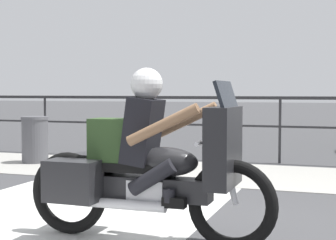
# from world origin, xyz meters

# --- Properties ---
(ground_plane) EXTENTS (120.00, 120.00, 0.00)m
(ground_plane) POSITION_xyz_m (0.00, 0.00, 0.00)
(ground_plane) COLOR #424244
(sidewalk_band) EXTENTS (44.00, 2.40, 0.01)m
(sidewalk_band) POSITION_xyz_m (0.00, 3.40, 0.01)
(sidewalk_band) COLOR #A8A59E
(sidewalk_band) RESTS_ON ground
(crosswalk_band) EXTENTS (3.10, 6.00, 0.01)m
(crosswalk_band) POSITION_xyz_m (-1.73, -0.20, 0.00)
(crosswalk_band) COLOR silver
(crosswalk_band) RESTS_ON ground
(fence_railing) EXTENTS (36.00, 0.05, 1.26)m
(fence_railing) POSITION_xyz_m (0.00, 4.97, 0.99)
(fence_railing) COLOR #232326
(fence_railing) RESTS_ON ground
(motorcycle) EXTENTS (2.36, 0.76, 1.56)m
(motorcycle) POSITION_xyz_m (-0.51, -0.57, 0.69)
(motorcycle) COLOR black
(motorcycle) RESTS_ON ground
(trash_bin) EXTENTS (0.51, 0.51, 0.88)m
(trash_bin) POSITION_xyz_m (-4.38, 3.49, 0.44)
(trash_bin) COLOR #515156
(trash_bin) RESTS_ON ground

